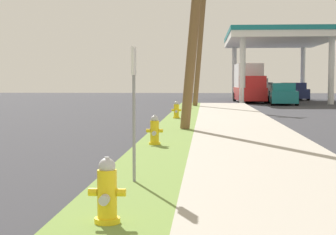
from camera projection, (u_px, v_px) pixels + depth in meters
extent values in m
cylinder|color=yellow|center=(107.00, 220.00, 6.23)|extent=(0.29, 0.29, 0.06)
cylinder|color=yellow|center=(107.00, 196.00, 6.21)|extent=(0.22, 0.22, 0.60)
sphere|color=#B2B2B7|center=(107.00, 166.00, 6.19)|extent=(0.19, 0.19, 0.19)
cylinder|color=#B2B2B7|center=(107.00, 159.00, 6.19)|extent=(0.06, 0.06, 0.05)
cylinder|color=yellow|center=(93.00, 192.00, 6.22)|extent=(0.10, 0.09, 0.09)
cylinder|color=yellow|center=(121.00, 192.00, 6.20)|extent=(0.10, 0.09, 0.09)
cylinder|color=#B2B2B7|center=(104.00, 200.00, 6.04)|extent=(0.11, 0.12, 0.11)
cylinder|color=yellow|center=(155.00, 143.00, 13.95)|extent=(0.29, 0.29, 0.06)
cylinder|color=yellow|center=(155.00, 133.00, 13.93)|extent=(0.22, 0.22, 0.60)
sphere|color=#B2B2B7|center=(155.00, 119.00, 13.91)|extent=(0.19, 0.19, 0.19)
cylinder|color=#B2B2B7|center=(155.00, 116.00, 13.90)|extent=(0.06, 0.06, 0.05)
cylinder|color=yellow|center=(148.00, 131.00, 13.94)|extent=(0.10, 0.09, 0.09)
cylinder|color=yellow|center=(161.00, 131.00, 13.92)|extent=(0.10, 0.09, 0.09)
cylinder|color=#B2B2B7|center=(154.00, 133.00, 13.76)|extent=(0.11, 0.12, 0.11)
cylinder|color=yellow|center=(176.00, 117.00, 23.92)|extent=(0.29, 0.29, 0.06)
cylinder|color=yellow|center=(176.00, 111.00, 23.90)|extent=(0.22, 0.22, 0.60)
sphere|color=#B2B2B7|center=(176.00, 103.00, 23.88)|extent=(0.19, 0.19, 0.19)
cylinder|color=#B2B2B7|center=(176.00, 101.00, 23.87)|extent=(0.06, 0.06, 0.05)
cylinder|color=yellow|center=(173.00, 110.00, 23.91)|extent=(0.10, 0.09, 0.09)
cylinder|color=yellow|center=(180.00, 110.00, 23.89)|extent=(0.10, 0.09, 0.09)
cylinder|color=#B2B2B7|center=(176.00, 111.00, 23.73)|extent=(0.11, 0.12, 0.11)
cylinder|color=yellow|center=(187.00, 107.00, 33.00)|extent=(0.29, 0.29, 0.06)
cylinder|color=yellow|center=(187.00, 103.00, 32.98)|extent=(0.22, 0.22, 0.60)
sphere|color=#B2B2B7|center=(187.00, 97.00, 32.96)|extent=(0.19, 0.19, 0.19)
cylinder|color=#B2B2B7|center=(187.00, 96.00, 32.95)|extent=(0.06, 0.06, 0.05)
cylinder|color=yellow|center=(184.00, 102.00, 32.99)|extent=(0.10, 0.09, 0.09)
cylinder|color=yellow|center=(189.00, 102.00, 32.97)|extent=(0.10, 0.09, 0.09)
cylinder|color=#B2B2B7|center=(186.00, 103.00, 32.81)|extent=(0.11, 0.12, 0.11)
cylinder|color=brown|center=(196.00, 0.00, 18.07)|extent=(1.15, 0.69, 8.43)
cylinder|color=brown|center=(201.00, 37.00, 35.72)|extent=(1.02, 0.33, 8.90)
cylinder|color=gray|center=(134.00, 115.00, 8.76)|extent=(0.05, 0.05, 2.10)
cube|color=white|center=(134.00, 61.00, 8.70)|extent=(0.04, 0.36, 0.44)
cylinder|color=silver|center=(243.00, 71.00, 41.49)|extent=(0.44, 0.44, 4.94)
cylinder|color=silver|center=(331.00, 71.00, 41.05)|extent=(0.44, 0.44, 4.94)
cylinder|color=silver|center=(234.00, 73.00, 53.55)|extent=(0.44, 0.44, 4.94)
cylinder|color=silver|center=(303.00, 73.00, 53.11)|extent=(0.44, 0.44, 4.94)
cube|color=white|center=(277.00, 40.00, 47.12)|extent=(8.31, 13.91, 0.50)
cube|color=#197A7F|center=(277.00, 35.00, 47.10)|extent=(8.41, 14.01, 0.36)
cube|color=#47474C|center=(286.00, 93.00, 41.38)|extent=(0.70, 1.10, 1.60)
cube|color=#47474C|center=(268.00, 91.00, 53.44)|extent=(0.70, 1.10, 1.60)
cube|color=#197075|center=(283.00, 97.00, 40.48)|extent=(2.09, 4.60, 0.85)
cube|color=#197075|center=(283.00, 87.00, 40.21)|extent=(1.72, 2.12, 0.56)
cylinder|color=black|center=(269.00, 100.00, 42.29)|extent=(0.26, 0.61, 0.60)
cylinder|color=black|center=(293.00, 100.00, 42.07)|extent=(0.26, 0.61, 0.60)
cylinder|color=black|center=(272.00, 101.00, 38.92)|extent=(0.26, 0.61, 0.60)
cylinder|color=black|center=(297.00, 101.00, 38.71)|extent=(0.26, 0.61, 0.60)
cube|color=navy|center=(295.00, 93.00, 50.76)|extent=(1.95, 4.55, 0.85)
cube|color=navy|center=(295.00, 86.00, 50.49)|extent=(1.66, 2.07, 0.56)
cylinder|color=black|center=(282.00, 96.00, 52.51)|extent=(0.24, 0.61, 0.60)
cylinder|color=black|center=(301.00, 96.00, 52.45)|extent=(0.24, 0.61, 0.60)
cylinder|color=black|center=(289.00, 97.00, 49.12)|extent=(0.24, 0.61, 0.60)
cylinder|color=black|center=(308.00, 97.00, 49.06)|extent=(0.24, 0.61, 0.60)
cube|color=#BCBCC1|center=(257.00, 93.00, 48.01)|extent=(2.13, 5.45, 1.00)
cube|color=#BCBCC1|center=(256.00, 83.00, 48.92)|extent=(1.89, 2.10, 0.76)
cube|color=#BCBCC1|center=(259.00, 86.00, 46.78)|extent=(1.95, 2.96, 0.24)
cylinder|color=black|center=(244.00, 96.00, 50.21)|extent=(0.24, 0.77, 0.76)
cylinder|color=black|center=(265.00, 96.00, 50.13)|extent=(0.24, 0.77, 0.76)
cylinder|color=black|center=(249.00, 97.00, 45.92)|extent=(0.24, 0.77, 0.76)
cylinder|color=black|center=(272.00, 97.00, 45.84)|extent=(0.24, 0.77, 0.76)
cube|color=red|center=(249.00, 94.00, 44.58)|extent=(2.24, 6.47, 1.00)
cube|color=white|center=(248.00, 76.00, 45.25)|extent=(2.11, 4.04, 1.90)
cube|color=red|center=(253.00, 82.00, 42.48)|extent=(1.92, 2.12, 0.90)
cylinder|color=black|center=(266.00, 99.00, 41.93)|extent=(0.25, 0.77, 0.76)
cylinder|color=black|center=(241.00, 99.00, 41.99)|extent=(0.25, 0.77, 0.76)
cylinder|color=black|center=(257.00, 97.00, 47.22)|extent=(0.25, 0.77, 0.76)
cylinder|color=black|center=(234.00, 97.00, 47.27)|extent=(0.25, 0.77, 0.76)
cube|color=black|center=(245.00, 91.00, 54.87)|extent=(2.04, 5.41, 1.00)
cube|color=black|center=(245.00, 82.00, 55.78)|extent=(1.85, 2.06, 0.76)
cube|color=black|center=(246.00, 85.00, 53.65)|extent=(1.90, 2.93, 0.24)
cylinder|color=black|center=(235.00, 94.00, 57.10)|extent=(0.23, 0.76, 0.76)
cylinder|color=black|center=(253.00, 94.00, 56.96)|extent=(0.23, 0.76, 0.76)
cylinder|color=black|center=(237.00, 95.00, 52.82)|extent=(0.23, 0.76, 0.76)
cylinder|color=black|center=(257.00, 95.00, 52.68)|extent=(0.23, 0.76, 0.76)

